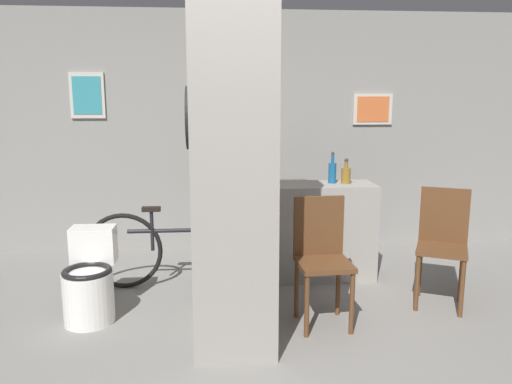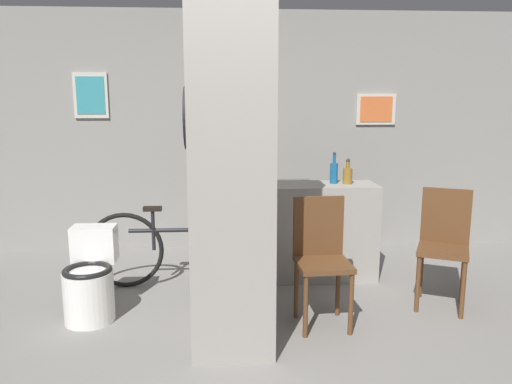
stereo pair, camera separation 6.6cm
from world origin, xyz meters
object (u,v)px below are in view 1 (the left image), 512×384
at_px(chair_by_doorway, 442,241).
at_px(bicycle, 182,248).
at_px(chair_near_pillar, 322,254).
at_px(bottle_tall, 332,172).
at_px(toilet, 90,282).

bearing_deg(chair_by_doorway, bicycle, -168.35).
xyz_separation_m(chair_near_pillar, bottle_tall, (0.30, 1.00, 0.47)).
distance_m(chair_near_pillar, bottle_tall, 1.15).
bearing_deg(toilet, bicycle, 42.99).
relative_size(bicycle, bottle_tall, 5.82).
relative_size(toilet, chair_near_pillar, 0.72).
xyz_separation_m(chair_near_pillar, bicycle, (-1.09, 0.81, -0.17)).
distance_m(chair_near_pillar, bicycle, 1.36).
height_order(bicycle, bottle_tall, bottle_tall).
height_order(chair_near_pillar, chair_by_doorway, same).
relative_size(chair_near_pillar, bottle_tall, 3.23).
bearing_deg(bicycle, toilet, -137.01).
bearing_deg(bottle_tall, chair_near_pillar, -106.89).
xyz_separation_m(bicycle, bottle_tall, (1.39, 0.19, 0.64)).
distance_m(bicycle, bottle_tall, 1.54).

